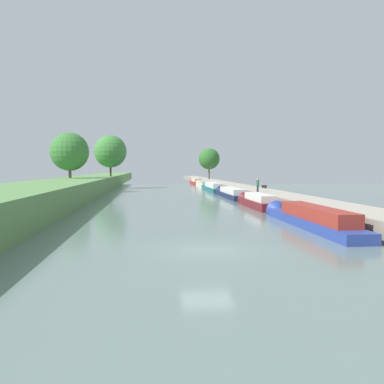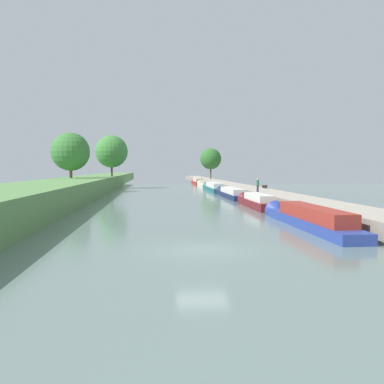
{
  "view_description": "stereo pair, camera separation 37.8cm",
  "coord_description": "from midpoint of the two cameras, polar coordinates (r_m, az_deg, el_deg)",
  "views": [
    {
      "loc": [
        -2.71,
        -19.31,
        4.0
      ],
      "look_at": [
        2.42,
        30.76,
        1.0
      ],
      "focal_mm": 37.7,
      "sensor_mm": 36.0,
      "label": 1
    },
    {
      "loc": [
        -2.34,
        -19.34,
        4.0
      ],
      "look_at": [
        2.42,
        30.76,
        1.0
      ],
      "focal_mm": 37.7,
      "sensor_mm": 36.0,
      "label": 2
    }
  ],
  "objects": [
    {
      "name": "narrowboat_maroon",
      "position": [
        41.8,
        8.88,
        -1.32
      ],
      "size": [
        1.84,
        10.42,
        1.91
      ],
      "color": "maroon",
      "rests_on": "ground_plane"
    },
    {
      "name": "narrowboat_red",
      "position": [
        97.94,
        0.43,
        1.45
      ],
      "size": [
        1.88,
        12.85,
        2.07
      ],
      "color": "maroon",
      "rests_on": "ground_plane"
    },
    {
      "name": "narrowboat_blue",
      "position": [
        28.79,
        15.83,
        -3.51
      ],
      "size": [
        1.87,
        14.5,
        2.05
      ],
      "color": "#283D93",
      "rests_on": "ground_plane"
    },
    {
      "name": "tree_leftbank_downstream",
      "position": [
        79.42,
        -11.61,
        5.64
      ],
      "size": [
        6.22,
        6.22,
        7.94
      ],
      "color": "#4C3828",
      "rests_on": "left_grassy_bank"
    },
    {
      "name": "park_bench",
      "position": [
        59.01,
        9.99,
        0.88
      ],
      "size": [
        0.44,
        1.5,
        0.47
      ],
      "color": "#333338",
      "rests_on": "right_towpath"
    },
    {
      "name": "tree_leftbank_upstream",
      "position": [
        67.82,
        -17.09,
        5.47
      ],
      "size": [
        6.15,
        6.15,
        7.34
      ],
      "color": "brown",
      "rests_on": "left_grassy_bank"
    },
    {
      "name": "narrowboat_teal",
      "position": [
        70.9,
        2.74,
        0.67
      ],
      "size": [
        2.02,
        15.14,
        2.12
      ],
      "color": "#195B60",
      "rests_on": "ground_plane"
    },
    {
      "name": "tree_rightbank_midnear",
      "position": [
        107.17,
        2.33,
        4.71
      ],
      "size": [
        5.6,
        5.6,
        8.14
      ],
      "color": "#4C3828",
      "rests_on": "right_towpath"
    },
    {
      "name": "ground_plane",
      "position": [
        19.9,
        1.57,
        -8.19
      ],
      "size": [
        160.0,
        160.0,
        0.0
      ],
      "primitive_type": "plane",
      "color": "slate"
    },
    {
      "name": "mooring_bollard_far",
      "position": [
        104.09,
        1.06,
        1.94
      ],
      "size": [
        0.16,
        0.16,
        0.45
      ],
      "color": "black",
      "rests_on": "right_towpath"
    },
    {
      "name": "narrowboat_navy",
      "position": [
        55.81,
        5.21,
        -0.16
      ],
      "size": [
        1.97,
        14.81,
        1.95
      ],
      "color": "#141E42",
      "rests_on": "ground_plane"
    },
    {
      "name": "narrowboat_cream",
      "position": [
        85.1,
        1.45,
        1.09
      ],
      "size": [
        1.96,
        12.19,
        1.89
      ],
      "color": "beige",
      "rests_on": "ground_plane"
    },
    {
      "name": "person_walking",
      "position": [
        49.67,
        9.06,
        1.02
      ],
      "size": [
        0.34,
        0.34,
        1.66
      ],
      "color": "#282D42",
      "rests_on": "right_towpath"
    }
  ]
}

